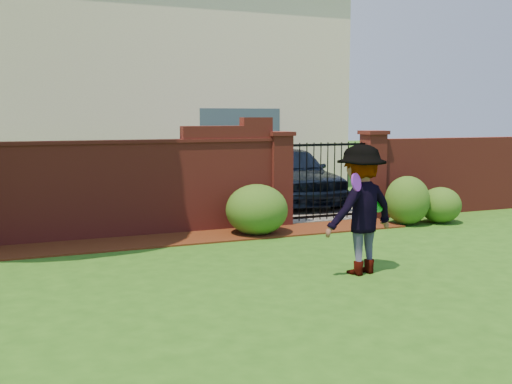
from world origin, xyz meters
name	(u,v)px	position (x,y,z in m)	size (l,w,h in m)	color
ground	(238,291)	(0.00, 0.00, -0.01)	(80.00, 80.00, 0.01)	#265615
mulch_bed	(117,244)	(-0.95, 3.34, 0.01)	(11.10, 1.08, 0.03)	#3C180A
brick_wall	(47,190)	(-2.01, 4.00, 0.93)	(8.70, 0.31, 2.16)	maroon
brick_wall_return	(448,175)	(6.60, 4.00, 0.85)	(4.00, 0.25, 1.70)	maroon
pillar_left	(279,178)	(2.40, 4.00, 0.96)	(0.50, 0.50, 1.88)	maroon
pillar_right	(373,174)	(4.60, 4.00, 0.96)	(0.50, 0.50, 1.88)	maroon
iron_gate	(327,181)	(3.50, 4.00, 0.85)	(1.78, 0.03, 1.60)	black
driveway	(254,197)	(3.50, 8.00, 0.01)	(3.20, 8.00, 0.01)	slate
house	(130,84)	(1.00, 12.00, 3.16)	(12.40, 6.40, 6.30)	beige
car	(291,175)	(3.90, 6.58, 0.73)	(1.74, 4.31, 1.47)	black
shrub_left	(257,210)	(1.60, 3.23, 0.47)	(1.15, 1.15, 0.94)	#215018
shrub_middle	(407,200)	(4.81, 3.05, 0.49)	(0.90, 0.90, 0.99)	#215018
shrub_right	(441,205)	(5.57, 2.96, 0.37)	(0.83, 0.83, 0.74)	#215018
man	(362,210)	(1.87, 0.11, 0.90)	(1.16, 0.67, 1.80)	gray
frisbee_purple	(356,182)	(1.62, -0.14, 1.32)	(0.24, 0.24, 0.02)	purple
frisbee_green	(377,203)	(2.15, 0.15, 0.98)	(0.27, 0.27, 0.02)	green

